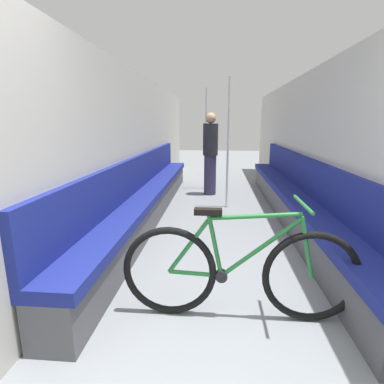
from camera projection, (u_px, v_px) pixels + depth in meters
The scene contains 8 objects.
wall_left at pixel (135, 146), 4.63m from camera, with size 0.10×10.16×2.21m, color beige.
wall_right at pixel (311, 147), 4.42m from camera, with size 0.10×10.16×2.21m, color beige.
bench_seat_row_left at pixel (149, 197), 4.65m from camera, with size 0.40×5.85×0.97m.
bench_seat_row_right at pixel (294, 200), 4.46m from camera, with size 0.40×5.85×0.97m.
bicycle at pixel (239, 272), 2.22m from camera, with size 1.76×0.46×0.92m.
grab_pole_near at pixel (206, 141), 6.56m from camera, with size 0.08×0.08×2.19m.
grab_pole_far at pixel (228, 146), 5.07m from camera, with size 0.08×0.08×2.19m.
passenger_standing at pixel (210, 153), 6.05m from camera, with size 0.30×0.30×1.65m.
Camera 1 is at (-0.05, -1.11, 1.46)m, focal length 28.00 mm.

